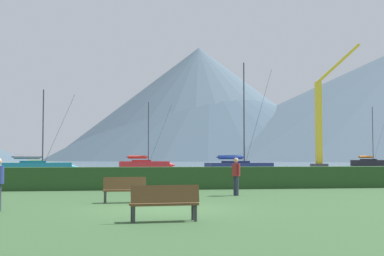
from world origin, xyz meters
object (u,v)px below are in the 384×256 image
sailboat_slip_2 (38,167)px  dock_crane (321,129)px  sailboat_slip_0 (240,167)px  park_bench_near_path (125,188)px  person_standing_walker (236,173)px  sailboat_slip_3 (145,164)px  sailboat_slip_4 (371,162)px  park_bench_under_tree (164,201)px

sailboat_slip_2 → dock_crane: bearing=8.2°
sailboat_slip_0 → sailboat_slip_2: sailboat_slip_0 is taller
park_bench_near_path → person_standing_walker: 5.86m
sailboat_slip_3 → dock_crane: bearing=-13.5°
sailboat_slip_2 → dock_crane: dock_crane is taller
sailboat_slip_0 → dock_crane: size_ratio=0.65×
park_bench_near_path → sailboat_slip_4: bearing=55.1°
sailboat_slip_0 → sailboat_slip_3: bearing=102.2°
park_bench_near_path → park_bench_under_tree: (0.83, -6.10, 0.00)m
park_bench_near_path → park_bench_under_tree: same height
park_bench_near_path → person_standing_walker: bearing=29.4°
sailboat_slip_4 → person_standing_walker: 94.39m
sailboat_slip_0 → person_standing_walker: sailboat_slip_0 is taller
sailboat_slip_2 → person_standing_walker: (13.02, -37.53, 0.29)m
sailboat_slip_2 → person_standing_walker: bearing=-82.7°
sailboat_slip_2 → sailboat_slip_3: size_ratio=0.92×
sailboat_slip_3 → dock_crane: (25.08, -5.26, 5.18)m
person_standing_walker → sailboat_slip_0: bearing=59.7°
person_standing_walker → park_bench_near_path: bearing=-163.9°
sailboat_slip_3 → park_bench_near_path: (-4.85, -59.77, -0.16)m
sailboat_slip_3 → dock_crane: 26.15m
person_standing_walker → sailboat_slip_2: bearing=93.1°
park_bench_under_tree → sailboat_slip_4: bearing=56.1°
park_bench_under_tree → dock_crane: bearing=60.4°
park_bench_near_path → person_standing_walker: (4.94, 3.11, 0.44)m
sailboat_slip_0 → park_bench_under_tree: size_ratio=6.67×
park_bench_near_path → park_bench_under_tree: bearing=-85.1°
sailboat_slip_0 → sailboat_slip_3: 24.52m
sailboat_slip_2 → sailboat_slip_3: sailboat_slip_3 is taller
sailboat_slip_0 → park_bench_near_path: sailboat_slip_0 is taller
park_bench_near_path → person_standing_walker: size_ratio=0.96×
sailboat_slip_2 → park_bench_near_path: sailboat_slip_2 is taller
sailboat_slip_4 → park_bench_under_tree: bearing=-123.3°
sailboat_slip_0 → dock_crane: (16.43, 17.68, 5.17)m
person_standing_walker → dock_crane: (24.99, 51.39, 4.90)m
sailboat_slip_4 → person_standing_walker: bearing=-123.9°
sailboat_slip_3 → park_bench_near_path: bearing=-96.3°
park_bench_near_path → dock_crane: dock_crane is taller
sailboat_slip_0 → park_bench_under_tree: 44.76m
sailboat_slip_2 → person_standing_walker: 39.73m
park_bench_under_tree → person_standing_walker: 10.10m
sailboat_slip_3 → dock_crane: size_ratio=0.53×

